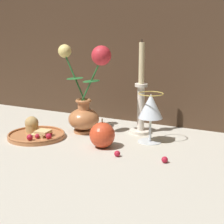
{
  "coord_description": "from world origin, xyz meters",
  "views": [
    {
      "loc": [
        0.54,
        -0.97,
        0.36
      ],
      "look_at": [
        0.04,
        0.01,
        0.1
      ],
      "focal_mm": 60.0,
      "sensor_mm": 36.0,
      "label": 1
    }
  ],
  "objects_px": {
    "plate_with_pastries": "(36,133)",
    "apple_beside_vase": "(102,135)",
    "wine_glass": "(151,108)",
    "candlestick": "(141,102)",
    "vase": "(86,101)"
  },
  "relations": [
    {
      "from": "plate_with_pastries",
      "to": "apple_beside_vase",
      "type": "height_order",
      "value": "apple_beside_vase"
    },
    {
      "from": "wine_glass",
      "to": "candlestick",
      "type": "height_order",
      "value": "candlestick"
    },
    {
      "from": "vase",
      "to": "candlestick",
      "type": "distance_m",
      "value": 0.18
    },
    {
      "from": "candlestick",
      "to": "apple_beside_vase",
      "type": "xyz_separation_m",
      "value": [
        -0.04,
        -0.19,
        -0.07
      ]
    },
    {
      "from": "wine_glass",
      "to": "apple_beside_vase",
      "type": "bearing_deg",
      "value": -132.6
    },
    {
      "from": "vase",
      "to": "candlestick",
      "type": "xyz_separation_m",
      "value": [
        0.16,
        0.08,
        -0.0
      ]
    },
    {
      "from": "wine_glass",
      "to": "candlestick",
      "type": "distance_m",
      "value": 0.1
    },
    {
      "from": "plate_with_pastries",
      "to": "wine_glass",
      "type": "height_order",
      "value": "wine_glass"
    },
    {
      "from": "wine_glass",
      "to": "apple_beside_vase",
      "type": "xyz_separation_m",
      "value": [
        -0.11,
        -0.12,
        -0.07
      ]
    },
    {
      "from": "apple_beside_vase",
      "to": "vase",
      "type": "bearing_deg",
      "value": 138.35
    },
    {
      "from": "vase",
      "to": "wine_glass",
      "type": "distance_m",
      "value": 0.23
    },
    {
      "from": "apple_beside_vase",
      "to": "candlestick",
      "type": "bearing_deg",
      "value": 77.45
    },
    {
      "from": "vase",
      "to": "candlestick",
      "type": "bearing_deg",
      "value": 26.71
    },
    {
      "from": "candlestick",
      "to": "apple_beside_vase",
      "type": "relative_size",
      "value": 3.52
    },
    {
      "from": "plate_with_pastries",
      "to": "apple_beside_vase",
      "type": "xyz_separation_m",
      "value": [
        0.24,
        0.01,
        0.02
      ]
    }
  ]
}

